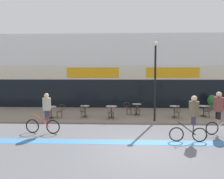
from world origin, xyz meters
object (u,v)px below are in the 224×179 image
object	(u,v)px
cyclist_1	(193,115)
bistro_table_0	(51,110)
bistro_table_1	(85,109)
cafe_chair_3_near	(137,109)
bistro_table_3	(137,107)
cafe_chair_0_near	(48,112)
planter_pot	(212,102)
cafe_chair_0_side	(61,110)
bistro_table_2	(111,109)
cafe_chair_1_near	(83,111)
cyclist_2	(45,111)
bistro_table_5	(204,109)
cyclist_0	(219,109)
cafe_chair_2_near	(111,112)
cafe_chair_4_near	(177,111)
cafe_chair_3_side	(128,107)
cafe_chair_5_near	(207,110)
lamp_post	(155,75)
bistro_table_4	(175,109)

from	to	relation	value
cyclist_1	bistro_table_0	bearing A→B (deg)	-26.65
bistro_table_1	cafe_chair_3_near	bearing A→B (deg)	2.87
bistro_table_3	cafe_chair_3_near	bearing A→B (deg)	-89.87
cafe_chair_0_near	cyclist_1	distance (m)	8.65
planter_pot	cafe_chair_0_side	bearing A→B (deg)	-162.89
bistro_table_2	planter_pot	world-z (taller)	planter_pot
cafe_chair_0_near	cafe_chair_1_near	bearing A→B (deg)	-68.85
cafe_chair_0_near	cyclist_2	size ratio (longest dim) A/B	0.44
cafe_chair_0_side	cafe_chair_1_near	distance (m)	1.53
bistro_table_5	cyclist_2	xyz separation A→B (m)	(-9.51, -4.22, 0.50)
bistro_table_5	cyclist_0	xyz separation A→B (m)	(-0.79, -4.09, 0.65)
bistro_table_3	cafe_chair_2_near	size ratio (longest dim) A/B	0.86
cafe_chair_2_near	cafe_chair_4_near	size ratio (longest dim) A/B	1.00
cafe_chair_3_side	planter_pot	size ratio (longest dim) A/B	0.74
cyclist_1	cyclist_2	distance (m)	7.10
cafe_chair_2_near	cafe_chair_5_near	xyz separation A→B (m)	(6.30, 0.72, 0.00)
bistro_table_3	cafe_chair_3_side	bearing A→B (deg)	-179.11
cafe_chair_5_near	lamp_post	world-z (taller)	lamp_post
bistro_table_2	cyclist_1	world-z (taller)	cyclist_1
cafe_chair_0_near	cyclist_2	bearing A→B (deg)	-156.36
cafe_chair_3_near	cyclist_1	distance (m)	5.48
bistro_table_2	bistro_table_3	distance (m)	2.07
bistro_table_0	cafe_chair_4_near	xyz separation A→B (m)	(8.19, -0.06, -0.02)
planter_pot	cafe_chair_3_side	bearing A→B (deg)	-162.47
bistro_table_5	cafe_chair_3_side	bearing A→B (deg)	175.89
bistro_table_5	planter_pot	size ratio (longest dim) A/B	0.65
cafe_chair_4_near	cyclist_0	xyz separation A→B (m)	(1.29, -3.07, 0.65)
bistro_table_5	cafe_chair_0_near	world-z (taller)	cafe_chair_0_near
bistro_table_5	cafe_chair_2_near	bearing A→B (deg)	-167.95
bistro_table_0	cafe_chair_4_near	world-z (taller)	cafe_chair_4_near
planter_pot	cyclist_1	bearing A→B (deg)	-117.71
cafe_chair_0_near	cafe_chair_3_near	xyz separation A→B (m)	(5.74, 1.34, 0.00)
bistro_table_4	cyclist_0	size ratio (longest dim) A/B	0.35
bistro_table_0	bistro_table_4	size ratio (longest dim) A/B	0.99
bistro_table_1	cafe_chair_1_near	world-z (taller)	cafe_chair_1_near
bistro_table_0	cafe_chair_0_side	world-z (taller)	cafe_chair_0_side
bistro_table_3	cafe_chair_3_near	size ratio (longest dim) A/B	0.86
cafe_chair_0_side	planter_pot	world-z (taller)	planter_pot
bistro_table_3	cafe_chair_0_near	size ratio (longest dim) A/B	0.86
cafe_chair_0_side	bistro_table_2	bearing A→B (deg)	179.49
cyclist_0	bistro_table_1	bearing A→B (deg)	148.32
cafe_chair_3_near	cafe_chair_3_side	world-z (taller)	same
bistro_table_0	cafe_chair_3_side	xyz separation A→B (m)	(5.10, 1.33, -0.02)
lamp_post	bistro_table_4	bearing A→B (deg)	39.22
bistro_table_5	cyclist_0	distance (m)	4.22
cyclist_0	cyclist_1	world-z (taller)	cyclist_0
bistro_table_3	cafe_chair_2_near	xyz separation A→B (m)	(-1.76, -1.73, -0.03)
cyclist_1	bistro_table_4	bearing A→B (deg)	-92.40
bistro_table_0	cafe_chair_1_near	distance (m)	2.15
bistro_table_4	cafe_chair_0_near	size ratio (longest dim) A/B	0.84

